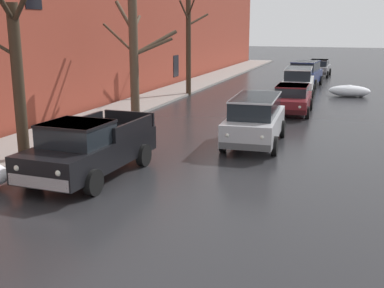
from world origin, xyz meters
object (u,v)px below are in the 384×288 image
Objects in this scene: bare_tree_far_down_block at (189,41)px; suv_white_parked_far_down_block at (298,81)px; bare_tree_mid_block at (135,51)px; sedan_maroon_parked_kerbside_mid at (292,98)px; pickup_truck_black_approaching_near_lane at (89,148)px; suv_silver_parked_kerbside_close at (255,118)px; suv_darkblue_queued_behind_truck at (305,73)px; sedan_grey_at_far_intersection at (319,67)px; bare_tree_second_along_sidewalk at (17,73)px.

suv_white_parked_far_down_block is (6.71, 1.32, -2.41)m from bare_tree_far_down_block.
suv_white_parked_far_down_block is at bearing 53.60° from bare_tree_mid_block.
bare_tree_far_down_block is 8.78m from sedan_maroon_parked_kerbside_mid.
bare_tree_mid_block reaches higher than sedan_maroon_parked_kerbside_mid.
bare_tree_far_down_block reaches higher than pickup_truck_black_approaching_near_lane.
suv_darkblue_queued_behind_truck is (-0.17, 18.72, -0.00)m from suv_silver_parked_kerbside_close.
pickup_truck_black_approaching_near_lane reaches higher than sedan_grey_at_far_intersection.
suv_white_parked_far_down_block is at bearing 89.89° from suv_silver_parked_kerbside_close.
suv_darkblue_queued_behind_truck is (3.62, 24.37, 0.11)m from pickup_truck_black_approaching_near_lane.
bare_tree_mid_block is 7.81m from bare_tree_far_down_block.
suv_silver_parked_kerbside_close and suv_darkblue_queued_behind_truck have the same top height.
suv_white_parked_far_down_block is 13.57m from sedan_grey_at_far_intersection.
pickup_truck_black_approaching_near_lane is 1.17× the size of sedan_grey_at_far_intersection.
sedan_grey_at_far_intersection is at bearing 90.73° from sedan_maroon_parked_kerbside_mid.
suv_silver_parked_kerbside_close is at bearing -29.68° from bare_tree_mid_block.
bare_tree_far_down_block is 16.59m from sedan_grey_at_far_intersection.
pickup_truck_black_approaching_near_lane is 1.12× the size of suv_darkblue_queued_behind_truck.
bare_tree_far_down_block is 7.25m from suv_white_parked_far_down_block.
bare_tree_mid_block reaches higher than suv_white_parked_far_down_block.
pickup_truck_black_approaching_near_lane is at bearing -80.49° from bare_tree_far_down_block.
suv_silver_parked_kerbside_close is 1.13× the size of sedan_grey_at_far_intersection.
bare_tree_second_along_sidewalk is 1.01× the size of bare_tree_mid_block.
suv_silver_parked_kerbside_close is at bearing -89.48° from suv_darkblue_queued_behind_truck.
suv_silver_parked_kerbside_close is 26.51m from sedan_grey_at_far_intersection.
suv_white_parked_far_down_block is 1.05× the size of suv_darkblue_queued_behind_truck.
suv_silver_parked_kerbside_close is at bearing 36.54° from bare_tree_second_along_sidewalk.
bare_tree_second_along_sidewalk is 32.25m from sedan_grey_at_far_intersection.
bare_tree_second_along_sidewalk is 1.19× the size of pickup_truck_black_approaching_near_lane.
sedan_grey_at_far_intersection is (0.14, 13.56, -0.24)m from suv_white_parked_far_down_block.
sedan_maroon_parked_kerbside_mid is (7.07, 12.11, -2.16)m from bare_tree_second_along_sidewalk.
suv_white_parked_far_down_block is at bearing -90.58° from sedan_grey_at_far_intersection.
bare_tree_far_down_block is 13.62m from suv_silver_parked_kerbside_close.
suv_white_parked_far_down_block is at bearing 69.49° from bare_tree_second_along_sidewalk.
bare_tree_second_along_sidewalk is at bearing -89.76° from bare_tree_mid_block.
bare_tree_far_down_block reaches higher than sedan_grey_at_far_intersection.
bare_tree_mid_block is 10.16m from pickup_truck_black_approaching_near_lane.
suv_silver_parked_kerbside_close is (6.70, -3.82, -2.20)m from bare_tree_mid_block.
suv_darkblue_queued_behind_truck is at bearing 81.54° from pickup_truck_black_approaching_near_lane.
sedan_grey_at_far_intersection is (6.86, 22.69, -2.44)m from bare_tree_mid_block.
pickup_truck_black_approaching_near_lane is 1.04× the size of suv_silver_parked_kerbside_close.
bare_tree_far_down_block reaches higher than bare_tree_second_along_sidewalk.
bare_tree_far_down_block is 1.42× the size of suv_darkblue_queued_behind_truck.
sedan_maroon_parked_kerbside_mid is (4.20, 12.81, -0.13)m from pickup_truck_black_approaching_near_lane.
bare_tree_second_along_sidewalk is 8.76m from bare_tree_mid_block.
bare_tree_second_along_sidewalk reaches higher than sedan_maroon_parked_kerbside_mid.
sedan_grey_at_far_intersection is at bearing 82.98° from pickup_truck_black_approaching_near_lane.
sedan_maroon_parked_kerbside_mid is (7.09, -4.45, -2.65)m from bare_tree_far_down_block.
sedan_grey_at_far_intersection is at bearing 89.42° from suv_white_parked_far_down_block.
sedan_maroon_parked_kerbside_mid is at bearing -89.27° from sedan_grey_at_far_intersection.
sedan_maroon_parked_kerbside_mid is 1.00× the size of sedan_grey_at_far_intersection.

